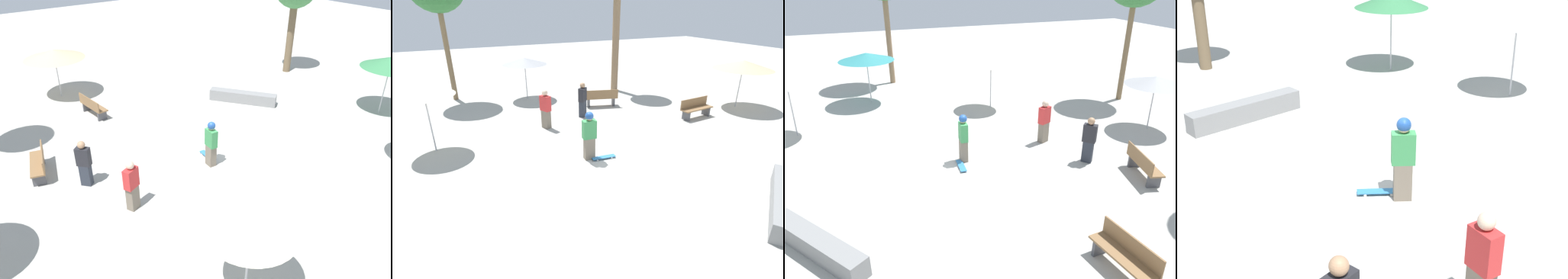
% 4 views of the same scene
% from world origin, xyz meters
% --- Properties ---
extents(ground_plane, '(60.00, 60.00, 0.00)m').
position_xyz_m(ground_plane, '(0.00, 0.00, 0.00)').
color(ground_plane, '#B2AFA8').
extents(skater_main, '(0.45, 0.28, 1.61)m').
position_xyz_m(skater_main, '(0.71, -0.48, 0.87)').
color(skater_main, '#726656').
rests_on(skater_main, ground_plane).
extents(skateboard, '(0.82, 0.27, 0.07)m').
position_xyz_m(skateboard, '(0.29, -0.26, 0.06)').
color(skateboard, teal).
rests_on(skateboard, ground_plane).
extents(concrete_ledge, '(2.74, 2.09, 0.50)m').
position_xyz_m(concrete_ledge, '(-2.40, 3.99, 0.25)').
color(concrete_ledge, gray).
rests_on(concrete_ledge, ground_plane).
extents(shade_umbrella_white, '(2.04, 2.04, 2.37)m').
position_xyz_m(shade_umbrella_white, '(4.89, 4.78, 2.19)').
color(shade_umbrella_white, '#B7B7BC').
rests_on(shade_umbrella_white, ground_plane).
extents(shade_umbrella_green, '(2.33, 2.33, 2.48)m').
position_xyz_m(shade_umbrella_green, '(2.00, 7.87, 2.24)').
color(shade_umbrella_green, '#B7B7BC').
rests_on(shade_umbrella_green, ground_plane).
extents(bystander_watching, '(0.39, 0.49, 1.58)m').
position_xyz_m(bystander_watching, '(1.10, -3.67, 0.79)').
color(bystander_watching, '#726656').
rests_on(bystander_watching, ground_plane).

